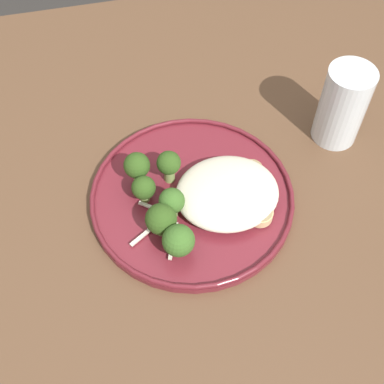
{
  "coord_description": "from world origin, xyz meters",
  "views": [
    {
      "loc": [
        0.04,
        0.39,
        1.35
      ],
      "look_at": [
        -0.05,
        -0.01,
        0.76
      ],
      "focal_mm": 47.87,
      "sensor_mm": 36.0,
      "label": 1
    }
  ],
  "objects_px": {
    "seared_scallop_on_noodles": "(222,215)",
    "broccoli_floret_front_edge": "(169,164)",
    "seared_scallop_tiny_bay": "(255,200)",
    "seared_scallop_half_hidden": "(260,214)",
    "broccoli_floret_right_tilted": "(144,188)",
    "broccoli_floret_split_head": "(172,202)",
    "seared_scallop_rear_pale": "(252,170)",
    "broccoli_floret_rear_charred": "(162,219)",
    "seared_scallop_left_edge": "(212,198)",
    "dinner_plate": "(192,197)",
    "broccoli_floret_beside_noodles": "(178,241)",
    "seared_scallop_center_golden": "(195,197)",
    "broccoli_floret_left_leaning": "(137,166)",
    "water_glass": "(341,110)",
    "seared_scallop_right_edge": "(229,197)"
  },
  "relations": [
    {
      "from": "seared_scallop_on_noodles",
      "to": "broccoli_floret_front_edge",
      "type": "height_order",
      "value": "broccoli_floret_front_edge"
    },
    {
      "from": "seared_scallop_tiny_bay",
      "to": "seared_scallop_half_hidden",
      "type": "height_order",
      "value": "seared_scallop_half_hidden"
    },
    {
      "from": "seared_scallop_on_noodles",
      "to": "broccoli_floret_right_tilted",
      "type": "relative_size",
      "value": 0.64
    },
    {
      "from": "broccoli_floret_right_tilted",
      "to": "broccoli_floret_split_head",
      "type": "relative_size",
      "value": 0.88
    },
    {
      "from": "seared_scallop_tiny_bay",
      "to": "seared_scallop_rear_pale",
      "type": "bearing_deg",
      "value": -102.32
    },
    {
      "from": "broccoli_floret_rear_charred",
      "to": "seared_scallop_left_edge",
      "type": "bearing_deg",
      "value": -157.23
    },
    {
      "from": "dinner_plate",
      "to": "broccoli_floret_right_tilted",
      "type": "relative_size",
      "value": 6.34
    },
    {
      "from": "broccoli_floret_right_tilted",
      "to": "broccoli_floret_rear_charred",
      "type": "bearing_deg",
      "value": 104.81
    },
    {
      "from": "broccoli_floret_beside_noodles",
      "to": "seared_scallop_left_edge",
      "type": "bearing_deg",
      "value": -132.39
    },
    {
      "from": "seared_scallop_center_golden",
      "to": "broccoli_floret_beside_noodles",
      "type": "relative_size",
      "value": 0.54
    },
    {
      "from": "broccoli_floret_left_leaning",
      "to": "water_glass",
      "type": "bearing_deg",
      "value": -174.46
    },
    {
      "from": "seared_scallop_tiny_bay",
      "to": "broccoli_floret_rear_charred",
      "type": "bearing_deg",
      "value": 6.68
    },
    {
      "from": "broccoli_floret_rear_charred",
      "to": "seared_scallop_rear_pale",
      "type": "bearing_deg",
      "value": -155.73
    },
    {
      "from": "broccoli_floret_right_tilted",
      "to": "broccoli_floret_split_head",
      "type": "height_order",
      "value": "broccoli_floret_split_head"
    },
    {
      "from": "seared_scallop_half_hidden",
      "to": "seared_scallop_left_edge",
      "type": "height_order",
      "value": "seared_scallop_half_hidden"
    },
    {
      "from": "seared_scallop_on_noodles",
      "to": "broccoli_floret_split_head",
      "type": "height_order",
      "value": "broccoli_floret_split_head"
    },
    {
      "from": "seared_scallop_on_noodles",
      "to": "broccoli_floret_front_edge",
      "type": "bearing_deg",
      "value": -56.0
    },
    {
      "from": "water_glass",
      "to": "seared_scallop_tiny_bay",
      "type": "bearing_deg",
      "value": 32.65
    },
    {
      "from": "broccoli_floret_front_edge",
      "to": "seared_scallop_on_noodles",
      "type": "bearing_deg",
      "value": 124.0
    },
    {
      "from": "seared_scallop_left_edge",
      "to": "broccoli_floret_split_head",
      "type": "height_order",
      "value": "broccoli_floret_split_head"
    },
    {
      "from": "seared_scallop_tiny_bay",
      "to": "broccoli_floret_rear_charred",
      "type": "xyz_separation_m",
      "value": [
        0.13,
        0.02,
        0.02
      ]
    },
    {
      "from": "broccoli_floret_front_edge",
      "to": "broccoli_floret_split_head",
      "type": "distance_m",
      "value": 0.06
    },
    {
      "from": "seared_scallop_half_hidden",
      "to": "seared_scallop_left_edge",
      "type": "distance_m",
      "value": 0.07
    },
    {
      "from": "broccoli_floret_front_edge",
      "to": "broccoli_floret_right_tilted",
      "type": "distance_m",
      "value": 0.05
    },
    {
      "from": "broccoli_floret_front_edge",
      "to": "broccoli_floret_split_head",
      "type": "relative_size",
      "value": 1.08
    },
    {
      "from": "dinner_plate",
      "to": "broccoli_floret_beside_noodles",
      "type": "relative_size",
      "value": 5.47
    },
    {
      "from": "broccoli_floret_beside_noodles",
      "to": "dinner_plate",
      "type": "bearing_deg",
      "value": -113.83
    },
    {
      "from": "seared_scallop_rear_pale",
      "to": "broccoli_floret_rear_charred",
      "type": "distance_m",
      "value": 0.16
    },
    {
      "from": "dinner_plate",
      "to": "broccoli_floret_front_edge",
      "type": "xyz_separation_m",
      "value": [
        0.02,
        -0.04,
        0.04
      ]
    },
    {
      "from": "dinner_plate",
      "to": "broccoli_floret_left_leaning",
      "type": "xyz_separation_m",
      "value": [
        0.07,
        -0.04,
        0.04
      ]
    },
    {
      "from": "seared_scallop_left_edge",
      "to": "water_glass",
      "type": "distance_m",
      "value": 0.24
    },
    {
      "from": "seared_scallop_center_golden",
      "to": "water_glass",
      "type": "xyz_separation_m",
      "value": [
        -0.24,
        -0.08,
        0.03
      ]
    },
    {
      "from": "broccoli_floret_left_leaning",
      "to": "broccoli_floret_beside_noodles",
      "type": "distance_m",
      "value": 0.13
    },
    {
      "from": "broccoli_floret_left_leaning",
      "to": "seared_scallop_center_golden",
      "type": "bearing_deg",
      "value": 144.45
    },
    {
      "from": "broccoli_floret_split_head",
      "to": "broccoli_floret_beside_noodles",
      "type": "distance_m",
      "value": 0.06
    },
    {
      "from": "seared_scallop_tiny_bay",
      "to": "water_glass",
      "type": "relative_size",
      "value": 0.2
    },
    {
      "from": "seared_scallop_half_hidden",
      "to": "broccoli_floret_front_edge",
      "type": "relative_size",
      "value": 0.64
    },
    {
      "from": "broccoli_floret_right_tilted",
      "to": "broccoli_floret_left_leaning",
      "type": "relative_size",
      "value": 0.79
    },
    {
      "from": "seared_scallop_right_edge",
      "to": "seared_scallop_rear_pale",
      "type": "height_order",
      "value": "seared_scallop_rear_pale"
    },
    {
      "from": "dinner_plate",
      "to": "seared_scallop_center_golden",
      "type": "relative_size",
      "value": 10.18
    },
    {
      "from": "seared_scallop_left_edge",
      "to": "broccoli_floret_front_edge",
      "type": "bearing_deg",
      "value": -47.34
    },
    {
      "from": "seared_scallop_tiny_bay",
      "to": "seared_scallop_center_golden",
      "type": "distance_m",
      "value": 0.08
    },
    {
      "from": "dinner_plate",
      "to": "seared_scallop_tiny_bay",
      "type": "relative_size",
      "value": 11.46
    },
    {
      "from": "water_glass",
      "to": "seared_scallop_rear_pale",
      "type": "bearing_deg",
      "value": 19.98
    },
    {
      "from": "seared_scallop_rear_pale",
      "to": "seared_scallop_right_edge",
      "type": "bearing_deg",
      "value": 39.05
    },
    {
      "from": "seared_scallop_left_edge",
      "to": "broccoli_floret_left_leaning",
      "type": "xyz_separation_m",
      "value": [
        0.09,
        -0.06,
        0.03
      ]
    },
    {
      "from": "seared_scallop_on_noodles",
      "to": "seared_scallop_left_edge",
      "type": "height_order",
      "value": "same"
    },
    {
      "from": "seared_scallop_tiny_bay",
      "to": "dinner_plate",
      "type": "bearing_deg",
      "value": -21.88
    },
    {
      "from": "dinner_plate",
      "to": "seared_scallop_rear_pale",
      "type": "distance_m",
      "value": 0.09
    },
    {
      "from": "broccoli_floret_right_tilted",
      "to": "seared_scallop_right_edge",
      "type": "bearing_deg",
      "value": 165.66
    }
  ]
}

